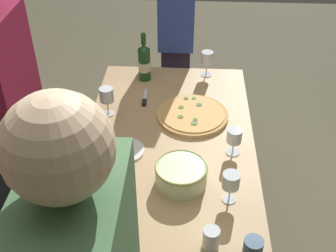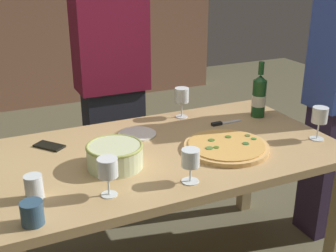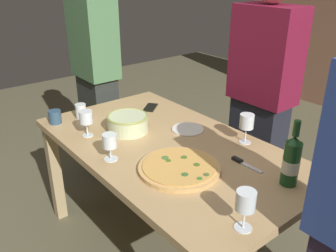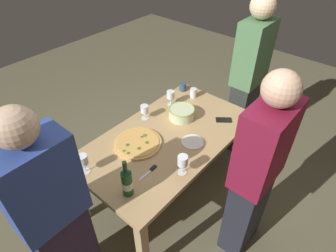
{
  "view_description": "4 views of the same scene",
  "coord_description": "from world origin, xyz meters",
  "px_view_note": "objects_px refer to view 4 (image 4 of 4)",
  "views": [
    {
      "loc": [
        -1.74,
        -0.1,
        2.17
      ],
      "look_at": [
        0.0,
        0.0,
        0.86
      ],
      "focal_mm": 46.19,
      "sensor_mm": 36.0,
      "label": 1
    },
    {
      "loc": [
        -0.77,
        -1.68,
        1.59
      ],
      "look_at": [
        0.0,
        0.0,
        0.86
      ],
      "focal_mm": 45.91,
      "sensor_mm": 36.0,
      "label": 2
    },
    {
      "loc": [
        1.38,
        -1.11,
        1.67
      ],
      "look_at": [
        0.0,
        0.0,
        0.86
      ],
      "focal_mm": 38.47,
      "sensor_mm": 36.0,
      "label": 3
    },
    {
      "loc": [
        1.41,
        1.21,
        2.38
      ],
      "look_at": [
        0.0,
        0.0,
        0.86
      ],
      "focal_mm": 30.26,
      "sensor_mm": 36.0,
      "label": 4
    }
  ],
  "objects_px": {
    "dining_table": "(168,144)",
    "serving_bowl": "(182,113)",
    "person_guest_left": "(256,175)",
    "person_host": "(54,214)",
    "cell_phone": "(224,120)",
    "pizza": "(138,143)",
    "wine_glass_by_bottle": "(83,160)",
    "cup_ceramic": "(183,87)",
    "wine_bottle": "(127,182)",
    "wine_glass_near_pizza": "(171,95)",
    "pizza_knife": "(150,171)",
    "wine_glass_far_left": "(145,109)",
    "wine_glass_far_right": "(183,161)",
    "person_guest_right": "(248,79)",
    "side_plate": "(193,142)",
    "cup_amber": "(193,93)"
  },
  "relations": [
    {
      "from": "wine_glass_far_right",
      "to": "cell_phone",
      "type": "relative_size",
      "value": 1.17
    },
    {
      "from": "wine_glass_near_pizza",
      "to": "person_guest_right",
      "type": "relative_size",
      "value": 0.09
    },
    {
      "from": "wine_glass_far_left",
      "to": "cup_ceramic",
      "type": "xyz_separation_m",
      "value": [
        -0.62,
        -0.04,
        -0.06
      ]
    },
    {
      "from": "person_host",
      "to": "side_plate",
      "type": "bearing_deg",
      "value": -10.23
    },
    {
      "from": "wine_bottle",
      "to": "wine_glass_by_bottle",
      "type": "height_order",
      "value": "wine_bottle"
    },
    {
      "from": "cup_amber",
      "to": "pizza_knife",
      "type": "relative_size",
      "value": 0.53
    },
    {
      "from": "person_guest_left",
      "to": "side_plate",
      "type": "bearing_deg",
      "value": -6.83
    },
    {
      "from": "person_guest_right",
      "to": "cup_ceramic",
      "type": "bearing_deg",
      "value": -42.67
    },
    {
      "from": "cup_ceramic",
      "to": "person_guest_right",
      "type": "xyz_separation_m",
      "value": [
        -0.43,
        0.52,
        0.11
      ]
    },
    {
      "from": "side_plate",
      "to": "person_guest_right",
      "type": "relative_size",
      "value": 0.11
    },
    {
      "from": "side_plate",
      "to": "wine_glass_far_left",
      "type": "bearing_deg",
      "value": -87.9
    },
    {
      "from": "wine_bottle",
      "to": "wine_glass_near_pizza",
      "type": "bearing_deg",
      "value": -154.94
    },
    {
      "from": "person_guest_left",
      "to": "person_guest_right",
      "type": "xyz_separation_m",
      "value": [
        -1.09,
        -0.66,
        0.05
      ]
    },
    {
      "from": "pizza",
      "to": "wine_glass_far_right",
      "type": "relative_size",
      "value": 2.37
    },
    {
      "from": "side_plate",
      "to": "person_guest_left",
      "type": "distance_m",
      "value": 0.61
    },
    {
      "from": "serving_bowl",
      "to": "person_host",
      "type": "height_order",
      "value": "person_host"
    },
    {
      "from": "dining_table",
      "to": "cup_amber",
      "type": "distance_m",
      "value": 0.69
    },
    {
      "from": "pizza",
      "to": "wine_glass_far_right",
      "type": "xyz_separation_m",
      "value": [
        0.0,
        0.48,
        0.11
      ]
    },
    {
      "from": "cup_ceramic",
      "to": "pizza_knife",
      "type": "xyz_separation_m",
      "value": [
        1.07,
        0.53,
        -0.04
      ]
    },
    {
      "from": "serving_bowl",
      "to": "person_guest_left",
      "type": "relative_size",
      "value": 0.15
    },
    {
      "from": "serving_bowl",
      "to": "cell_phone",
      "type": "distance_m",
      "value": 0.4
    },
    {
      "from": "wine_bottle",
      "to": "person_host",
      "type": "height_order",
      "value": "person_host"
    },
    {
      "from": "wine_bottle",
      "to": "person_guest_right",
      "type": "distance_m",
      "value": 1.74
    },
    {
      "from": "dining_table",
      "to": "serving_bowl",
      "type": "height_order",
      "value": "serving_bowl"
    },
    {
      "from": "cup_ceramic",
      "to": "person_host",
      "type": "height_order",
      "value": "person_host"
    },
    {
      "from": "pizza",
      "to": "wine_glass_by_bottle",
      "type": "distance_m",
      "value": 0.49
    },
    {
      "from": "wine_glass_far_right",
      "to": "person_host",
      "type": "relative_size",
      "value": 0.1
    },
    {
      "from": "wine_glass_far_right",
      "to": "cup_amber",
      "type": "xyz_separation_m",
      "value": [
        -0.89,
        -0.56,
        -0.07
      ]
    },
    {
      "from": "wine_glass_near_pizza",
      "to": "wine_glass_far_left",
      "type": "height_order",
      "value": "wine_glass_near_pizza"
    },
    {
      "from": "wine_glass_by_bottle",
      "to": "person_guest_left",
      "type": "relative_size",
      "value": 0.1
    },
    {
      "from": "pizza",
      "to": "wine_glass_near_pizza",
      "type": "relative_size",
      "value": 2.62
    },
    {
      "from": "cell_phone",
      "to": "wine_glass_far_left",
      "type": "bearing_deg",
      "value": 88.9
    },
    {
      "from": "wine_bottle",
      "to": "wine_glass_near_pizza",
      "type": "relative_size",
      "value": 2.05
    },
    {
      "from": "wine_glass_by_bottle",
      "to": "pizza_knife",
      "type": "xyz_separation_m",
      "value": [
        -0.32,
        0.37,
        -0.12
      ]
    },
    {
      "from": "dining_table",
      "to": "serving_bowl",
      "type": "xyz_separation_m",
      "value": [
        -0.29,
        -0.08,
        0.15
      ]
    },
    {
      "from": "wine_glass_far_left",
      "to": "side_plate",
      "type": "distance_m",
      "value": 0.55
    },
    {
      "from": "wine_glass_by_bottle",
      "to": "person_guest_right",
      "type": "xyz_separation_m",
      "value": [
        -1.82,
        0.36,
        0.03
      ]
    },
    {
      "from": "wine_glass_by_bottle",
      "to": "cup_ceramic",
      "type": "xyz_separation_m",
      "value": [
        -1.39,
        -0.16,
        -0.08
      ]
    },
    {
      "from": "serving_bowl",
      "to": "person_host",
      "type": "bearing_deg",
      "value": 3.23
    },
    {
      "from": "person_host",
      "to": "dining_table",
      "type": "bearing_deg",
      "value": -0.0
    },
    {
      "from": "pizza",
      "to": "person_guest_right",
      "type": "relative_size",
      "value": 0.23
    },
    {
      "from": "pizza",
      "to": "cup_amber",
      "type": "relative_size",
      "value": 4.13
    },
    {
      "from": "side_plate",
      "to": "cell_phone",
      "type": "relative_size",
      "value": 1.34
    },
    {
      "from": "side_plate",
      "to": "person_guest_right",
      "type": "bearing_deg",
      "value": -176.88
    },
    {
      "from": "cell_phone",
      "to": "dining_table",
      "type": "bearing_deg",
      "value": 114.77
    },
    {
      "from": "wine_glass_by_bottle",
      "to": "wine_glass_far_left",
      "type": "height_order",
      "value": "wine_glass_by_bottle"
    },
    {
      "from": "side_plate",
      "to": "person_host",
      "type": "relative_size",
      "value": 0.12
    },
    {
      "from": "cell_phone",
      "to": "pizza",
      "type": "bearing_deg",
      "value": 114.51
    },
    {
      "from": "cup_amber",
      "to": "cup_ceramic",
      "type": "relative_size",
      "value": 1.16
    },
    {
      "from": "wine_glass_by_bottle",
      "to": "cup_ceramic",
      "type": "height_order",
      "value": "wine_glass_by_bottle"
    }
  ]
}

